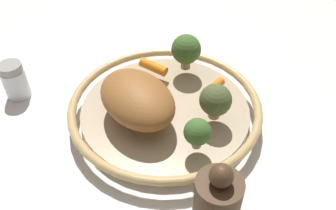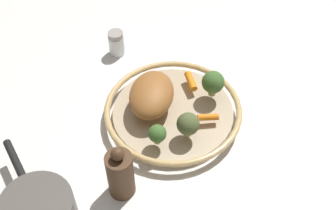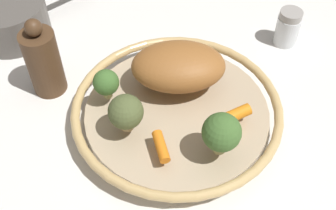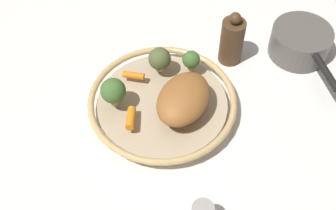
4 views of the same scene
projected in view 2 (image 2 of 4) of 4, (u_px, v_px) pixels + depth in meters
ground_plane at (173, 118)px, 1.04m from camera, size 2.11×2.11×0.00m
serving_bowl at (173, 112)px, 1.02m from camera, size 0.32×0.32×0.04m
roast_chicken_piece at (152, 94)px, 1.00m from camera, size 0.15×0.11×0.06m
baby_carrot_near_rim at (191, 81)px, 1.05m from camera, size 0.06×0.04×0.02m
baby_carrot_left at (208, 117)px, 0.98m from camera, size 0.03×0.05×0.02m
broccoli_floret_small at (188, 124)px, 0.93m from camera, size 0.05×0.05×0.06m
broccoli_floret_large at (213, 82)px, 1.01m from camera, size 0.05×0.05×0.07m
broccoli_floret_edge at (157, 134)px, 0.92m from camera, size 0.04×0.04×0.05m
salt_shaker at (116, 43)px, 1.17m from camera, size 0.04×0.04×0.07m
pepper_mill at (120, 174)px, 0.86m from camera, size 0.05×0.05×0.14m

